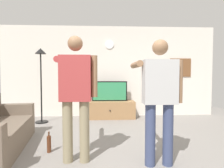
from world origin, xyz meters
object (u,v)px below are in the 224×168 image
object	(u,v)px
person_standing_nearer_couch	(159,94)
framed_picture	(180,68)
tv_stand	(110,110)
television	(110,91)
beverage_bottle	(49,144)
floor_lamp	(41,70)
person_standing_nearer_lamp	(76,91)
wall_clock	(109,44)

from	to	relation	value
person_standing_nearer_couch	framed_picture	bearing A→B (deg)	62.50
tv_stand	framed_picture	xyz separation A→B (m)	(2.18, 0.30, 1.23)
television	beverage_bottle	xyz separation A→B (m)	(-1.05, -2.35, -0.64)
floor_lamp	person_standing_nearer_lamp	xyz separation A→B (m)	(1.22, -2.22, -0.36)
wall_clock	framed_picture	bearing A→B (deg)	0.13
tv_stand	floor_lamp	bearing A→B (deg)	-166.88
tv_stand	wall_clock	xyz separation A→B (m)	(0.00, 0.29, 1.92)
wall_clock	framed_picture	distance (m)	2.29
person_standing_nearer_lamp	wall_clock	bearing A→B (deg)	78.98
person_standing_nearer_lamp	tv_stand	bearing A→B (deg)	77.80
person_standing_nearer_lamp	floor_lamp	bearing A→B (deg)	118.80
television	floor_lamp	xyz separation A→B (m)	(-1.79, -0.46, 0.60)
floor_lamp	person_standing_nearer_lamp	world-z (taller)	floor_lamp
beverage_bottle	floor_lamp	bearing A→B (deg)	111.32
wall_clock	floor_lamp	xyz separation A→B (m)	(-1.79, -0.71, -0.78)
person_standing_nearer_couch	beverage_bottle	distance (m)	1.89
tv_stand	floor_lamp	size ratio (longest dim) A/B	0.74
wall_clock	person_standing_nearer_lamp	xyz separation A→B (m)	(-0.57, -2.93, -1.14)
person_standing_nearer_couch	beverage_bottle	xyz separation A→B (m)	(-1.63, 0.48, -0.84)
floor_lamp	person_standing_nearer_couch	bearing A→B (deg)	-45.07
framed_picture	person_standing_nearer_lamp	bearing A→B (deg)	-133.20
television	floor_lamp	size ratio (longest dim) A/B	0.52
wall_clock	tv_stand	bearing A→B (deg)	-90.00
tv_stand	person_standing_nearer_couch	world-z (taller)	person_standing_nearer_couch
wall_clock	television	bearing A→B (deg)	-90.00
person_standing_nearer_lamp	person_standing_nearer_couch	bearing A→B (deg)	-7.62
television	beverage_bottle	distance (m)	2.66
television	framed_picture	world-z (taller)	framed_picture
tv_stand	wall_clock	world-z (taller)	wall_clock
wall_clock	person_standing_nearer_lamp	size ratio (longest dim) A/B	0.15
television	framed_picture	distance (m)	2.30
television	wall_clock	xyz separation A→B (m)	(0.00, 0.24, 1.38)
framed_picture	person_standing_nearer_lamp	distance (m)	4.05
tv_stand	person_standing_nearer_couch	xyz separation A→B (m)	(0.58, -2.79, 0.73)
person_standing_nearer_couch	person_standing_nearer_lamp	bearing A→B (deg)	172.38
framed_picture	beverage_bottle	xyz separation A→B (m)	(-3.23, -2.60, -1.33)
wall_clock	floor_lamp	world-z (taller)	wall_clock
television	tv_stand	bearing A→B (deg)	-90.00
tv_stand	beverage_bottle	xyz separation A→B (m)	(-1.05, -2.31, -0.11)
beverage_bottle	wall_clock	bearing A→B (deg)	67.96
tv_stand	person_standing_nearer_lamp	world-z (taller)	person_standing_nearer_lamp
beverage_bottle	framed_picture	bearing A→B (deg)	38.83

